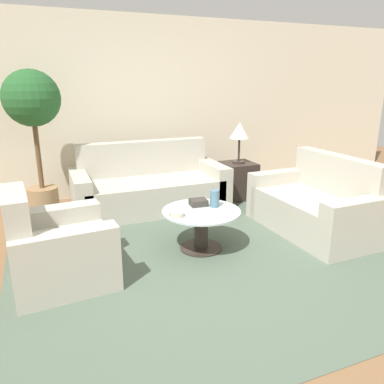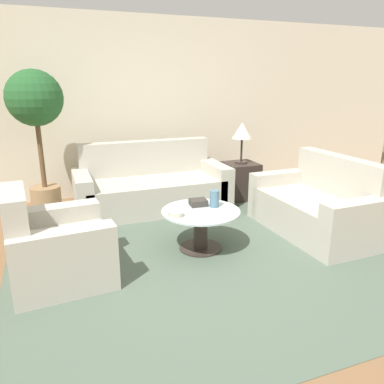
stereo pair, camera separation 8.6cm
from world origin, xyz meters
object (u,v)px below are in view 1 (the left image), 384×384
Objects in this scene: sofa_main at (149,188)px; coffee_table at (201,224)px; table_lamp at (240,132)px; bowl at (177,214)px; loveseat at (318,207)px; armchair at (55,252)px; potted_plant at (33,115)px; vase at (215,198)px; book_stack at (198,202)px.

sofa_main reaches higher than coffee_table.
coffee_table is 2.00m from table_lamp.
loveseat is at bearing 1.15° from bowl.
armchair is 1.13× the size of coffee_table.
sofa_main is 2.21× the size of armchair.
bowl is (-0.29, -0.07, 0.17)m from coffee_table.
coffee_table is at bearing 13.53° from bowl.
loveseat is 9.97× the size of bowl.
table_lamp is at bearing -5.42° from potted_plant.
coffee_table is 0.30m from vase.
potted_plant reaches higher than bowl.
coffee_table is 0.24m from book_stack.
loveseat is 8.52× the size of vase.
sofa_main is 1.47m from vase.
book_stack is (0.17, -1.32, 0.18)m from sofa_main.
vase is at bearing -127.14° from table_lamp.
table_lamp reaches higher than armchair.
book_stack is at bearing 77.33° from coffee_table.
armchair is 1.15m from bowl.
vase is at bearing -95.43° from loveseat.
armchair is at bearing -164.60° from book_stack.
coffee_table is (-1.46, 0.04, -0.01)m from loveseat.
armchair is at bearing -175.06° from coffee_table.
vase is at bearing 17.67° from coffee_table.
potted_plant reaches higher than coffee_table.
sofa_main is at bearing 101.74° from book_stack.
book_stack is at bearing -83.66° from armchair.
sofa_main is 1.52m from table_lamp.
sofa_main is 2.51× the size of coffee_table.
sofa_main is 2.20m from loveseat.
bowl is (1.14, 0.05, 0.17)m from armchair.
bowl is at bearing -55.74° from potted_plant.
armchair is 1.63m from vase.
potted_plant is at bearing 171.55° from sofa_main.
potted_plant is at bearing -2.85° from armchair.
potted_plant is at bearing 131.47° from coffee_table.
potted_plant is 9.82× the size of book_stack.
sofa_main is 10.86× the size of book_stack.
bowl is (-1.75, -0.04, 0.17)m from loveseat.
armchair is (-1.30, -1.60, -0.00)m from sofa_main.
loveseat reaches higher than bowl.
loveseat is at bearing -30.22° from potted_plant.
armchair is at bearing -177.33° from bowl.
vase is (1.66, -1.62, -0.78)m from potted_plant.
loveseat is 1.64m from table_lamp.
coffee_table is 2.46m from potted_plant.
book_stack is (1.52, -1.52, -0.83)m from potted_plant.
sofa_main is at bearing -43.58° from armchair.
potted_plant is 2.28m from bowl.
sofa_main is 13.25× the size of bowl.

